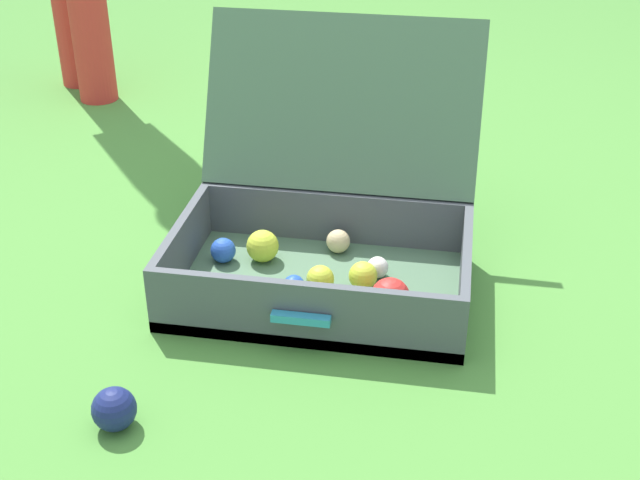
# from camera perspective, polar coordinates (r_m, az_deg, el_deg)

# --- Properties ---
(ground_plane) EXTENTS (16.00, 16.00, 0.00)m
(ground_plane) POSITION_cam_1_polar(r_m,az_deg,el_deg) (1.81, -1.39, -2.78)
(ground_plane) COLOR #4C8C38
(open_suitcase) EXTENTS (0.60, 0.59, 0.49)m
(open_suitcase) POSITION_cam_1_polar(r_m,az_deg,el_deg) (1.77, 0.46, 0.79)
(open_suitcase) COLOR #4C7051
(open_suitcase) RESTS_ON ground
(stray_ball_on_grass) EXTENTS (0.07, 0.07, 0.07)m
(stray_ball_on_grass) POSITION_cam_1_polar(r_m,az_deg,el_deg) (1.47, -13.60, -10.93)
(stray_ball_on_grass) COLOR navy
(stray_ball_on_grass) RESTS_ON ground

